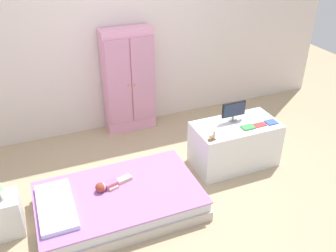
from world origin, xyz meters
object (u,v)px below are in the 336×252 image
(rocking_horse_toy, at_px, (213,136))
(book_blue, at_px, (271,122))
(tv_stand, at_px, (234,144))
(book_green, at_px, (248,127))
(bed, at_px, (119,201))
(nightstand, at_px, (5,215))
(doll, at_px, (107,185))
(wardrobe, at_px, (129,81))
(tv_monitor, at_px, (234,110))
(book_red, at_px, (260,125))

(rocking_horse_toy, bearing_deg, book_blue, 5.11)
(tv_stand, height_order, book_green, book_green)
(bed, distance_m, nightstand, 1.04)
(bed, xyz_separation_m, book_green, (1.52, 0.15, 0.42))
(doll, distance_m, wardrobe, 1.63)
(tv_monitor, bearing_deg, doll, -170.43)
(doll, height_order, tv_stand, tv_stand)
(nightstand, relative_size, wardrobe, 0.29)
(tv_stand, height_order, book_red, book_red)
(doll, height_order, nightstand, nightstand)
(doll, xyz_separation_m, tv_stand, (1.54, 0.17, -0.00))
(doll, distance_m, rocking_horse_toy, 1.17)
(doll, bearing_deg, nightstand, 178.61)
(nightstand, distance_m, wardrobe, 2.20)
(tv_stand, bearing_deg, bed, -169.48)
(book_red, distance_m, book_blue, 0.15)
(nightstand, height_order, tv_monitor, tv_monitor)
(nightstand, bearing_deg, wardrobe, 41.06)
(doll, relative_size, rocking_horse_toy, 3.74)
(book_blue, bearing_deg, tv_monitor, 151.74)
(book_blue, bearing_deg, rocking_horse_toy, -174.89)
(book_red, bearing_deg, rocking_horse_toy, -173.65)
(wardrobe, height_order, book_green, wardrobe)
(doll, xyz_separation_m, book_green, (1.61, 0.06, 0.27))
(tv_stand, bearing_deg, tv_monitor, 89.85)
(wardrobe, xyz_separation_m, tv_monitor, (0.86, -1.17, -0.02))
(tv_monitor, xyz_separation_m, book_blue, (0.38, -0.20, -0.13))
(tv_stand, relative_size, book_green, 6.89)
(book_green, bearing_deg, book_blue, 0.00)
(tv_monitor, bearing_deg, book_blue, -28.26)
(doll, distance_m, book_red, 1.78)
(tv_monitor, relative_size, rocking_horse_toy, 2.76)
(wardrobe, relative_size, book_blue, 10.77)
(book_blue, bearing_deg, doll, -178.29)
(nightstand, height_order, book_red, book_red)
(wardrobe, bearing_deg, book_green, -55.68)
(bed, height_order, doll, doll)
(tv_stand, height_order, book_blue, book_blue)
(book_green, bearing_deg, doll, -177.97)
(doll, xyz_separation_m, book_blue, (1.91, 0.06, 0.27))
(rocking_horse_toy, xyz_separation_m, book_blue, (0.78, 0.07, -0.04))
(tv_stand, distance_m, rocking_horse_toy, 0.54)
(doll, xyz_separation_m, tv_monitor, (1.54, 0.26, 0.39))
(doll, xyz_separation_m, book_red, (1.76, 0.06, 0.26))
(rocking_horse_toy, bearing_deg, book_red, 6.35)
(tv_monitor, distance_m, rocking_horse_toy, 0.50)
(tv_monitor, relative_size, book_blue, 2.25)
(bed, distance_m, rocking_horse_toy, 1.15)
(tv_monitor, bearing_deg, book_red, -42.13)
(nightstand, distance_m, rocking_horse_toy, 2.11)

